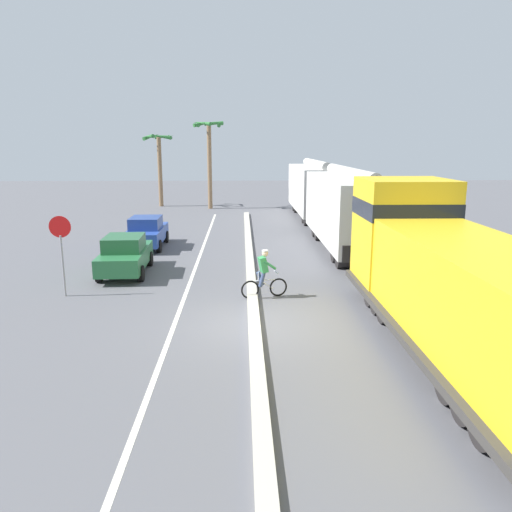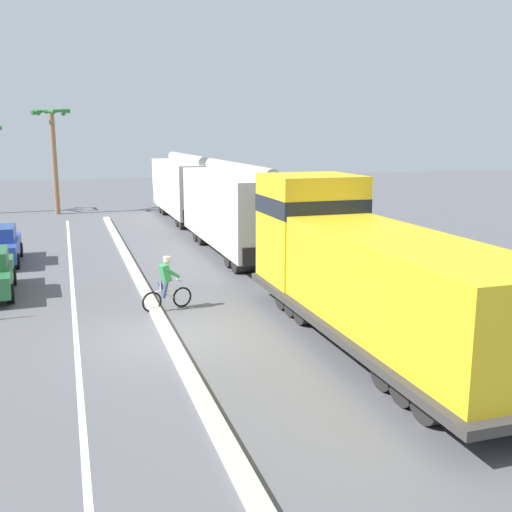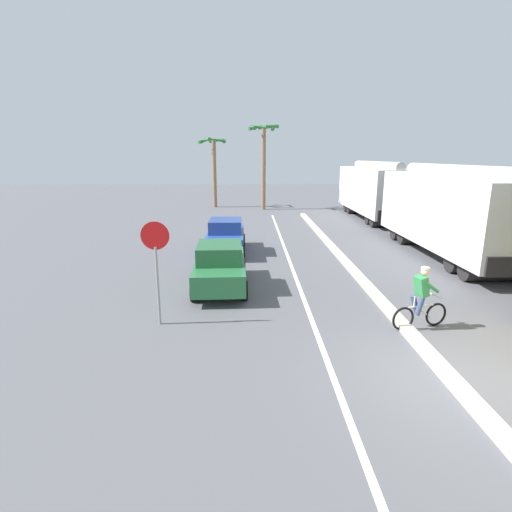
# 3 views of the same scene
# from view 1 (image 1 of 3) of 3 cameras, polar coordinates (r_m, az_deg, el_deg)

# --- Properties ---
(ground_plane) EXTENTS (120.00, 120.00, 0.00)m
(ground_plane) POSITION_cam_1_polar(r_m,az_deg,el_deg) (15.17, -0.23, -7.79)
(ground_plane) COLOR #56565B
(median_curb) EXTENTS (0.36, 36.00, 0.16)m
(median_curb) POSITION_cam_1_polar(r_m,az_deg,el_deg) (20.87, -0.63, -1.81)
(median_curb) COLOR #B2AD9E
(median_curb) RESTS_ON ground
(lane_stripe) EXTENTS (0.14, 36.00, 0.01)m
(lane_stripe) POSITION_cam_1_polar(r_m,az_deg,el_deg) (20.99, -7.20, -2.04)
(lane_stripe) COLOR silver
(lane_stripe) RESTS_ON ground
(locomotive) EXTENTS (3.10, 11.61, 4.20)m
(locomotive) POSITION_cam_1_polar(r_m,az_deg,el_deg) (14.19, 20.60, -2.47)
(locomotive) COLOR gold
(locomotive) RESTS_ON ground
(hopper_car_lead) EXTENTS (2.90, 10.60, 4.18)m
(hopper_car_lead) POSITION_cam_1_polar(r_m,az_deg,el_deg) (25.59, 10.49, 5.23)
(hopper_car_lead) COLOR silver
(hopper_car_lead) RESTS_ON ground
(hopper_car_middle) EXTENTS (2.90, 10.60, 4.18)m
(hopper_car_middle) POSITION_cam_1_polar(r_m,az_deg,el_deg) (36.95, 6.76, 7.59)
(hopper_car_middle) COLOR beige
(hopper_car_middle) RESTS_ON ground
(parked_car_green) EXTENTS (1.97, 4.27, 1.62)m
(parked_car_green) POSITION_cam_1_polar(r_m,az_deg,el_deg) (21.42, -14.71, 0.16)
(parked_car_green) COLOR #286B3D
(parked_car_green) RESTS_ON ground
(parked_car_blue) EXTENTS (1.87, 4.22, 1.62)m
(parked_car_blue) POSITION_cam_1_polar(r_m,az_deg,el_deg) (26.65, -12.39, 2.70)
(parked_car_blue) COLOR #28479E
(parked_car_blue) RESTS_ON ground
(cyclist) EXTENTS (1.66, 0.62, 1.71)m
(cyclist) POSITION_cam_1_polar(r_m,az_deg,el_deg) (17.47, 0.90, -2.20)
(cyclist) COLOR black
(cyclist) RESTS_ON ground
(stop_sign) EXTENTS (0.76, 0.08, 2.88)m
(stop_sign) POSITION_cam_1_polar(r_m,az_deg,el_deg) (18.67, -21.40, 1.68)
(stop_sign) COLOR gray
(stop_sign) RESTS_ON ground
(palm_tree_near) EXTENTS (2.65, 2.78, 7.25)m
(palm_tree_near) POSITION_cam_1_polar(r_m,az_deg,el_deg) (41.90, -5.42, 12.73)
(palm_tree_near) COLOR #846647
(palm_tree_near) RESTS_ON ground
(palm_tree_far) EXTENTS (2.66, 2.72, 6.28)m
(palm_tree_far) POSITION_cam_1_polar(r_m,az_deg,el_deg) (44.12, -11.00, 11.52)
(palm_tree_far) COLOR #846647
(palm_tree_far) RESTS_ON ground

